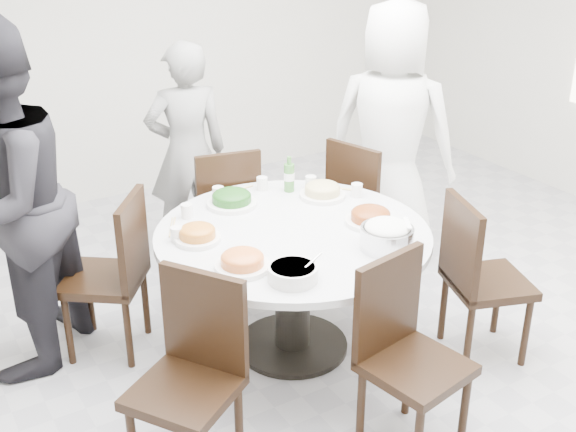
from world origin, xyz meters
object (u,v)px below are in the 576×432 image
diner_right (391,135)px  chair_s (416,363)px  chair_sw (184,387)px  chair_se (489,279)px  diner_middle (187,153)px  chair_nw (103,275)px  diner_left (4,206)px  soup_bowl (293,273)px  rice_bowl (387,238)px  chair_n (222,212)px  dining_table (293,291)px  beverage_bottle (289,174)px  chair_ne (368,205)px

diner_right → chair_s: bearing=107.4°
chair_sw → chair_se: same height
chair_s → diner_middle: (-0.05, 2.38, 0.30)m
chair_nw → diner_left: bearing=-70.0°
soup_bowl → chair_nw: bearing=121.5°
chair_se → chair_nw: bearing=76.9°
chair_sw → chair_nw: bearing=145.9°
diner_right → soup_bowl: size_ratio=7.56×
chair_se → rice_bowl: bearing=93.4°
chair_s → diner_middle: size_ratio=0.61×
diner_right → rice_bowl: bearing=102.7°
chair_n → diner_left: 1.50m
chair_s → rice_bowl: chair_s is taller
dining_table → chair_sw: (-0.92, -0.60, 0.10)m
diner_middle → rice_bowl: 1.85m
chair_sw → diner_right: (2.11, 1.25, 0.43)m
dining_table → chair_s: size_ratio=1.58×
chair_se → beverage_bottle: beverage_bottle is taller
diner_middle → chair_ne: bearing=151.2°
chair_se → beverage_bottle: 1.32m
chair_n → chair_sw: 1.86m
chair_sw → rice_bowl: bearing=64.9°
diner_right → diner_left: bearing=51.6°
chair_sw → rice_bowl: size_ratio=3.47×
rice_bowl → chair_ne: bearing=56.7°
soup_bowl → beverage_bottle: beverage_bottle is taller
dining_table → rice_bowl: size_ratio=5.47×
chair_se → diner_middle: (-0.90, 1.99, 0.30)m
diner_middle → chair_s: bearing=103.1°
chair_s → chair_se: (0.85, 0.39, 0.00)m
dining_table → rice_bowl: (0.30, -0.43, 0.43)m
diner_right → chair_se: bearing=129.3°
soup_bowl → beverage_bottle: bearing=59.4°
diner_right → dining_table: bearing=81.0°
chair_ne → chair_se: (-0.05, -1.17, 0.00)m
chair_ne → rice_bowl: bearing=130.4°
diner_left → beverage_bottle: size_ratio=8.56×
chair_se → diner_right: diner_right is taller
chair_ne → diner_right: size_ratio=0.52×
chair_nw → chair_sw: 1.15m
chair_ne → diner_left: (-2.29, 0.11, 0.47)m
diner_right → rice_bowl: (-0.89, -1.08, -0.10)m
diner_left → rice_bowl: (1.64, -1.11, -0.14)m
dining_table → diner_right: (1.19, 0.65, 0.53)m
chair_s → diner_middle: bearing=80.9°
chair_n → soup_bowl: 1.51m
chair_nw → diner_right: diner_right is taller
dining_table → chair_s: 0.99m
chair_nw → diner_left: 0.66m
chair_s → diner_middle: diner_middle is taller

